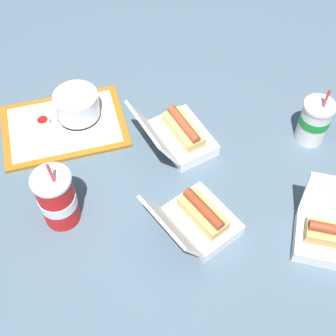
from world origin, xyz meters
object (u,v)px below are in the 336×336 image
cake_container (77,106)px  ketchup_cup (43,122)px  soda_cup_corner (57,199)px  soda_cup_left (314,121)px  clamshell_hotdog_corner (333,234)px  clamshell_hotdog_right (199,219)px  food_tray (64,126)px  plastic_fork (46,114)px  clamshell_hotdog_left (180,135)px

cake_container → ketchup_cup: cake_container is taller
soda_cup_corner → soda_cup_left: bearing=8.5°
cake_container → soda_cup_left: soda_cup_left is taller
clamshell_hotdog_corner → clamshell_hotdog_right: clamshell_hotdog_corner is taller
food_tray → clamshell_hotdog_corner: size_ratio=1.65×
plastic_fork → ketchup_cup: bearing=-131.1°
clamshell_hotdog_corner → clamshell_hotdog_right: bearing=159.8°
clamshell_hotdog_left → soda_cup_left: soda_cup_left is taller
cake_container → clamshell_hotdog_corner: (0.58, -0.57, -0.01)m
cake_container → plastic_fork: size_ratio=1.24×
food_tray → soda_cup_left: soda_cup_left is taller
soda_cup_left → ketchup_cup: bearing=164.5°
clamshell_hotdog_left → clamshell_hotdog_corner: bearing=-53.6°
plastic_fork → clamshell_hotdog_right: 0.60m
ketchup_cup → soda_cup_left: bearing=-15.5°
ketchup_cup → cake_container: bearing=9.9°
clamshell_hotdog_right → soda_cup_left: (0.41, 0.22, 0.03)m
cake_container → clamshell_hotdog_right: bearing=-60.4°
clamshell_hotdog_corner → clamshell_hotdog_right: size_ratio=0.89×
clamshell_hotdog_right → soda_cup_left: 0.46m
cake_container → ketchup_cup: bearing=-170.1°
food_tray → plastic_fork: (-0.05, 0.06, 0.01)m
soda_cup_corner → plastic_fork: bearing=92.8°
ketchup_cup → plastic_fork: (0.01, 0.04, -0.01)m
cake_container → clamshell_hotdog_left: clamshell_hotdog_left is taller
food_tray → soda_cup_corner: 0.33m
clamshell_hotdog_left → clamshell_hotdog_corner: 0.50m
clamshell_hotdog_right → soda_cup_corner: soda_cup_corner is taller
cake_container → clamshell_hotdog_corner: size_ratio=0.59×
clamshell_hotdog_right → soda_cup_left: size_ratio=1.30×
food_tray → ketchup_cup: 0.06m
food_tray → ketchup_cup: (-0.06, 0.01, 0.02)m
cake_container → clamshell_hotdog_corner: 0.81m
ketchup_cup → soda_cup_left: 0.81m
clamshell_hotdog_left → clamshell_hotdog_corner: clamshell_hotdog_corner is taller
soda_cup_left → clamshell_hotdog_corner: bearing=-104.5°
food_tray → soda_cup_left: bearing=-15.8°
ketchup_cup → clamshell_hotdog_corner: (0.69, -0.56, 0.01)m
plastic_fork → soda_cup_left: (0.77, -0.26, 0.06)m
clamshell_hotdog_corner → clamshell_hotdog_right: (-0.32, 0.12, -0.00)m
plastic_fork → soda_cup_left: size_ratio=0.55×
plastic_fork → cake_container: bearing=-44.1°
ketchup_cup → clamshell_hotdog_left: size_ratio=0.16×
clamshell_hotdog_left → soda_cup_corner: (-0.36, -0.18, 0.05)m
ketchup_cup → clamshell_hotdog_corner: clamshell_hotdog_corner is taller
soda_cup_left → soda_cup_corner: soda_cup_corner is taller
food_tray → ketchup_cup: bearing=167.8°
ketchup_cup → clamshell_hotdog_corner: bearing=-39.0°
ketchup_cup → clamshell_hotdog_left: clamshell_hotdog_left is taller
plastic_fork → clamshell_hotdog_corner: (0.68, -0.60, 0.03)m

